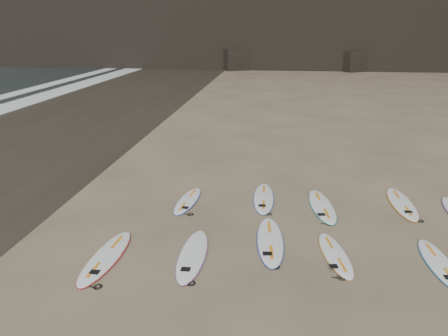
% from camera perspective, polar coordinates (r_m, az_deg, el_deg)
% --- Properties ---
extents(ground, '(240.00, 240.00, 0.00)m').
position_cam_1_polar(ground, '(11.12, 8.92, -10.70)').
color(ground, '#897559').
rests_on(ground, ground).
extents(wet_sand, '(12.00, 200.00, 0.01)m').
position_cam_1_polar(wet_sand, '(23.96, -24.66, 3.73)').
color(wet_sand, '#383026').
rests_on(wet_sand, ground).
extents(surfboard_0, '(0.76, 2.72, 0.10)m').
position_cam_1_polar(surfboard_0, '(11.04, -15.16, -11.09)').
color(surfboard_0, white).
rests_on(surfboard_0, ground).
extents(surfboard_1, '(0.69, 2.63, 0.09)m').
position_cam_1_polar(surfboard_1, '(10.78, -4.13, -11.20)').
color(surfboard_1, white).
rests_on(surfboard_1, ground).
extents(surfboard_2, '(0.83, 2.78, 0.10)m').
position_cam_1_polar(surfboard_2, '(11.45, 6.05, -9.37)').
color(surfboard_2, white).
rests_on(surfboard_2, ground).
extents(surfboard_3, '(0.92, 2.32, 0.08)m').
position_cam_1_polar(surfboard_3, '(11.11, 14.32, -10.85)').
color(surfboard_3, white).
rests_on(surfboard_3, ground).
extents(surfboard_4, '(0.65, 2.40, 0.09)m').
position_cam_1_polar(surfboard_4, '(11.57, 26.32, -11.07)').
color(surfboard_4, white).
rests_on(surfboard_4, ground).
extents(surfboard_5, '(0.75, 2.32, 0.08)m').
position_cam_1_polar(surfboard_5, '(13.88, -4.77, -4.24)').
color(surfboard_5, white).
rests_on(surfboard_5, ground).
extents(surfboard_6, '(0.70, 2.64, 0.09)m').
position_cam_1_polar(surfboard_6, '(14.09, 5.20, -3.88)').
color(surfboard_6, white).
rests_on(surfboard_6, ground).
extents(surfboard_7, '(0.95, 2.74, 0.10)m').
position_cam_1_polar(surfboard_7, '(13.76, 12.68, -4.82)').
color(surfboard_7, white).
rests_on(surfboard_7, ground).
extents(surfboard_8, '(0.69, 2.69, 0.10)m').
position_cam_1_polar(surfboard_8, '(14.69, 22.21, -4.27)').
color(surfboard_8, white).
rests_on(surfboard_8, ground).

